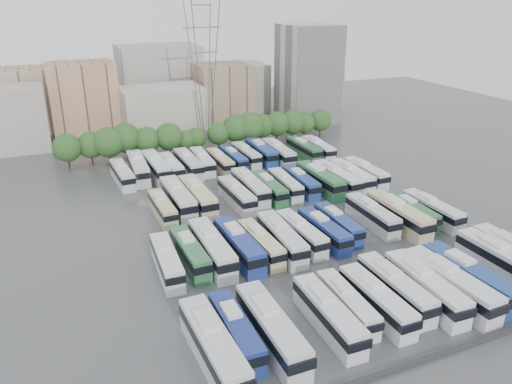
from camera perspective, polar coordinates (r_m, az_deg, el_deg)
name	(u,v)px	position (r m, az deg, el deg)	size (l,w,h in m)	color
ground	(292,225)	(79.02, 4.10, -3.82)	(220.00, 220.00, 0.00)	#424447
parapet	(439,355)	(56.23, 20.22, -17.07)	(56.00, 0.50, 0.50)	#2D2D30
tree_line	(204,132)	(113.84, -5.95, 6.78)	(65.43, 8.17, 8.32)	black
city_buildings	(147,96)	(139.77, -12.36, 10.69)	(102.00, 35.00, 20.00)	#9E998E
apartment_tower	(308,74)	(139.90, 5.98, 13.22)	(14.00, 14.00, 26.00)	silver
electricity_pylon	(204,63)	(119.29, -6.02, 14.42)	(9.00, 6.91, 33.83)	slate
bus_r0_s0	(213,346)	(51.32, -4.91, -17.18)	(3.37, 13.74, 4.28)	silver
bus_r0_s1	(236,331)	(53.65, -2.31, -15.54)	(2.68, 11.53, 3.61)	navy
bus_r0_s2	(272,329)	(53.37, 1.79, -15.34)	(3.01, 13.52, 4.24)	silver
bus_r0_s4	(328,315)	(56.10, 8.26, -13.69)	(2.99, 12.48, 3.90)	silver
bus_r0_s5	(347,303)	(58.57, 10.34, -12.39)	(2.91, 11.09, 3.45)	silver
bus_r0_s6	(376,300)	(59.43, 13.60, -11.93)	(2.65, 12.10, 3.80)	silver
bus_r0_s7	(395,288)	(62.08, 15.61, -10.48)	(2.82, 12.46, 3.90)	silver
bus_r0_s8	(425,287)	(63.04, 18.77, -10.25)	(3.40, 13.18, 4.10)	silver
bus_r0_s9	(450,284)	(64.41, 21.29, -9.78)	(3.49, 13.79, 4.30)	silver
bus_r0_s10	(468,277)	(66.76, 23.10, -8.94)	(3.62, 13.54, 4.21)	navy
bus_r0_s12	(501,261)	(72.26, 26.24, -7.06)	(3.10, 13.42, 4.20)	silver
bus_r1_s0	(167,261)	(66.41, -10.15, -7.78)	(3.12, 11.77, 3.66)	silver
bus_r1_s1	(190,253)	(67.93, -7.56, -6.88)	(2.81, 11.71, 3.66)	#307246
bus_r1_s2	(212,248)	(68.17, -5.06, -6.39)	(2.97, 13.43, 4.21)	silver
bus_r1_s3	(239,245)	(68.84, -2.00, -6.06)	(3.09, 13.06, 4.08)	navy
bus_r1_s4	(261,243)	(69.79, 0.53, -5.87)	(2.83, 11.37, 3.54)	beige
bus_r1_s5	(281,238)	(70.80, 2.93, -5.27)	(3.25, 12.83, 4.00)	silver
bus_r1_s6	(301,233)	(72.83, 5.15, -4.66)	(2.99, 11.72, 3.65)	silver
bus_r1_s7	(324,230)	(73.90, 7.75, -4.37)	(2.87, 11.66, 3.64)	navy
bus_r1_s8	(338,224)	(76.42, 9.34, -3.58)	(2.58, 11.21, 3.51)	navy
bus_r1_s10	(372,215)	(80.12, 13.12, -2.54)	(2.83, 12.00, 3.75)	silver
bus_r1_s11	(398,215)	(80.59, 15.97, -2.49)	(3.04, 13.57, 4.25)	#CDBC8D
bus_r1_s12	(412,211)	(83.17, 17.38, -2.14)	(2.96, 11.39, 3.54)	#2B663A
bus_r1_s13	(432,210)	(84.64, 19.47, -1.92)	(2.90, 11.93, 3.72)	silver
bus_r2_s1	(162,208)	(82.27, -10.64, -1.77)	(2.61, 11.00, 3.44)	#C9BC8A
bus_r2_s2	(178,198)	(84.53, -8.91, -0.67)	(3.14, 13.72, 4.29)	silver
bus_r2_s3	(197,196)	(84.94, -6.72, -0.46)	(3.17, 13.56, 4.24)	beige
bus_r2_s5	(237,195)	(85.52, -2.24, -0.31)	(2.88, 12.10, 3.78)	silver
bus_r2_s6	(250,187)	(88.56, -0.67, 0.61)	(3.05, 12.96, 4.05)	silver
bus_r2_s7	(269,188)	(88.58, 1.51, 0.47)	(2.77, 11.69, 3.65)	#2E6C3C
bus_r2_s8	(285,184)	(90.51, 3.36, 0.88)	(2.98, 11.34, 3.53)	silver
bus_r2_s9	(301,182)	(91.68, 5.17, 1.15)	(2.98, 11.67, 3.63)	navy
bus_r2_s10	(320,180)	(92.41, 7.33, 1.42)	(3.26, 13.49, 4.21)	#2F6E40
bus_r2_s11	(336,178)	(93.73, 9.18, 1.59)	(3.48, 13.31, 4.14)	white
bus_r2_s12	(351,176)	(95.71, 10.83, 1.84)	(2.79, 12.53, 3.93)	white
bus_r2_s13	(365,173)	(98.08, 12.36, 2.18)	(2.80, 12.12, 3.79)	silver
bus_r3_s0	(122,174)	(98.46, -15.05, 1.98)	(3.17, 11.95, 3.72)	silver
bus_r3_s1	(138,168)	(100.59, -13.32, 2.74)	(3.62, 13.66, 4.25)	silver
bus_r3_s2	(156,167)	(100.37, -11.37, 2.87)	(3.46, 13.65, 4.25)	silver
bus_r3_s3	(171,166)	(101.10, -9.66, 2.92)	(2.69, 11.33, 3.54)	silver
bus_r3_s4	(188,163)	(101.54, -7.75, 3.25)	(3.01, 12.70, 3.97)	silver
bus_r3_s5	(202,161)	(102.75, -6.15, 3.50)	(3.22, 12.09, 3.76)	silver
bus_r3_s6	(220,161)	(102.78, -4.13, 3.50)	(2.64, 11.25, 3.52)	#C9BD8A
bus_r3_s7	(234,158)	(104.56, -2.57, 3.85)	(2.55, 11.00, 3.44)	navy
bus_r3_s8	(246,155)	(106.68, -1.14, 4.29)	(2.67, 11.54, 3.61)	silver
bus_r3_s9	(261,152)	(107.86, 0.59, 4.60)	(3.00, 12.72, 3.98)	navy
bus_r3_s10	(278,153)	(107.39, 2.56, 4.52)	(3.23, 13.05, 4.07)	silver
bus_r3_s12	(304,149)	(110.62, 5.49, 4.89)	(2.85, 12.08, 3.77)	#2D6A3B
bus_r3_s13	(318,148)	(111.80, 7.11, 4.99)	(2.91, 11.89, 3.71)	white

